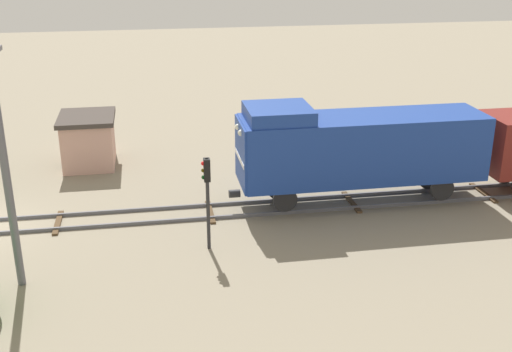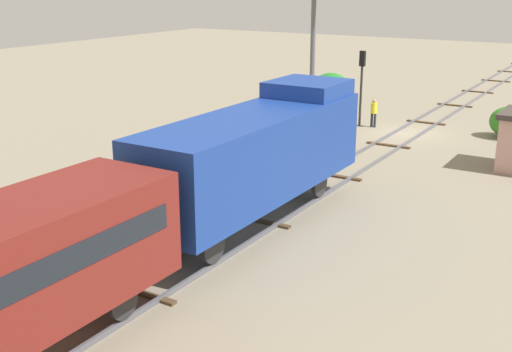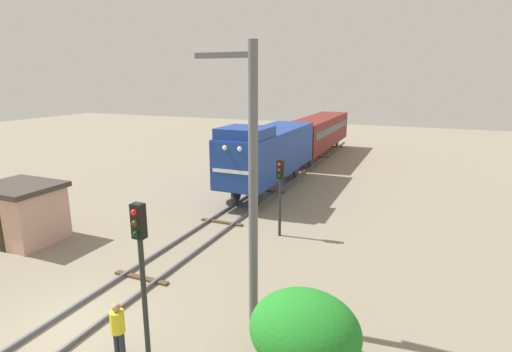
{
  "view_description": "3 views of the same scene",
  "coord_description": "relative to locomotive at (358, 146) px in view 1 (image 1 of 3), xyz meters",
  "views": [
    {
      "loc": [
        26.18,
        7.39,
        11.75
      ],
      "look_at": [
        -0.92,
        12.13,
        1.28
      ],
      "focal_mm": 45.0,
      "sensor_mm": 36.0,
      "label": 1
    },
    {
      "loc": [
        -11.36,
        35.33,
        8.59
      ],
      "look_at": [
        0.54,
        15.96,
        1.56
      ],
      "focal_mm": 45.0,
      "sensor_mm": 36.0,
      "label": 2
    },
    {
      "loc": [
        9.52,
        -7.77,
        7.5
      ],
      "look_at": [
        -0.33,
        15.28,
        1.32
      ],
      "focal_mm": 28.0,
      "sensor_mm": 36.0,
      "label": 3
    }
  ],
  "objects": [
    {
      "name": "traffic_signal_mid",
      "position": [
        3.4,
        -7.14,
        -0.14
      ],
      "size": [
        0.32,
        0.34,
        3.77
      ],
      "color": "#262628",
      "rests_on": "ground"
    },
    {
      "name": "relay_hut",
      "position": [
        -7.5,
        -12.42,
        -1.38
      ],
      "size": [
        3.5,
        2.9,
        2.74
      ],
      "color": "#D19E8C",
      "rests_on": "ground"
    },
    {
      "name": "catenary_mast",
      "position": [
        4.94,
        -14.01,
        1.74
      ],
      "size": [
        1.94,
        0.28,
        8.52
      ],
      "color": "#595960",
      "rests_on": "ground"
    },
    {
      "name": "locomotive",
      "position": [
        0.0,
        0.0,
        0.0
      ],
      "size": [
        2.9,
        11.6,
        4.6
      ],
      "color": "navy",
      "rests_on": "railway_track"
    }
  ]
}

